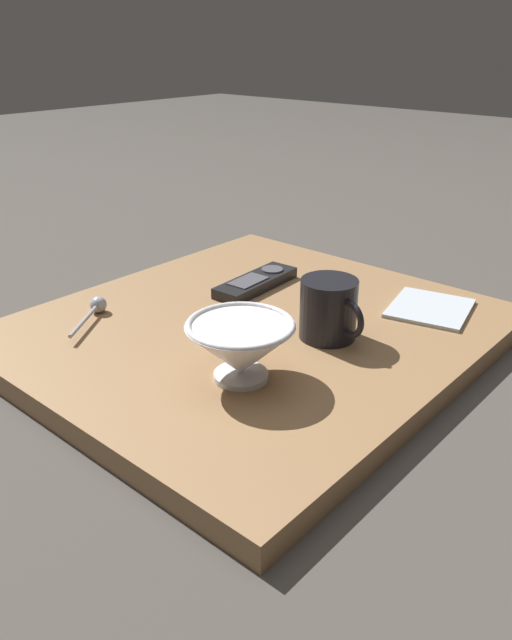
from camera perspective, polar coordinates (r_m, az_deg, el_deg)
ground_plane at (r=0.96m, az=-0.21°, el=-2.05°), size 6.00×6.00×0.00m
table at (r=0.96m, az=-0.21°, el=-1.15°), size 0.61×0.67×0.03m
cereal_bowl at (r=0.78m, az=-1.42°, el=-2.55°), size 0.14×0.14×0.08m
coffee_mug at (r=0.89m, az=6.71°, el=0.98°), size 0.11×0.08×0.09m
teaspoon at (r=1.00m, az=-14.42°, el=1.14°), size 0.08×0.11×0.03m
tv_remote_near at (r=1.08m, az=0.01°, el=3.47°), size 0.06×0.17×0.02m
folded_napkin at (r=1.03m, az=15.62°, el=1.04°), size 0.14×0.15×0.01m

